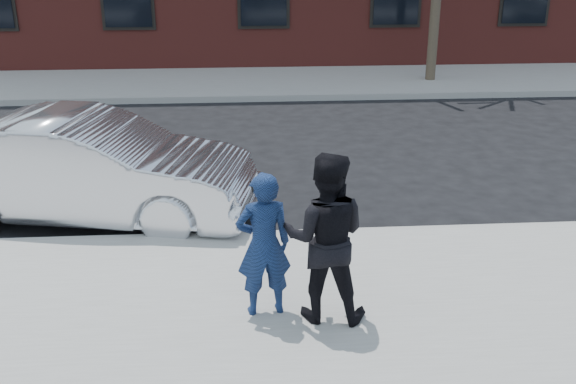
{
  "coord_description": "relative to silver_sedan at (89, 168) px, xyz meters",
  "views": [
    {
      "loc": [
        -0.58,
        -6.69,
        3.98
      ],
      "look_at": [
        -0.09,
        0.4,
        1.18
      ],
      "focal_mm": 42.0,
      "sensor_mm": 36.0,
      "label": 1
    }
  ],
  "objects": [
    {
      "name": "man_peacoat",
      "position": [
        3.01,
        -3.1,
        0.28
      ],
      "size": [
        0.99,
        0.84,
        1.81
      ],
      "rotation": [
        0.0,
        0.0,
        2.96
      ],
      "color": "black",
      "rests_on": "near_sidewalk"
    },
    {
      "name": "man_hoodie",
      "position": [
        2.39,
        -2.98,
        0.17
      ],
      "size": [
        0.63,
        0.51,
        1.58
      ],
      "rotation": [
        0.0,
        0.0,
        3.29
      ],
      "color": "navy",
      "rests_on": "near_sidewalk"
    },
    {
      "name": "silver_sedan",
      "position": [
        0.0,
        0.0,
        0.0
      ],
      "size": [
        4.93,
        2.54,
        1.55
      ],
      "primitive_type": "imported",
      "rotation": [
        0.0,
        0.0,
        1.37
      ],
      "color": "silver",
      "rests_on": "ground"
    },
    {
      "name": "far_curb",
      "position": [
        2.79,
        6.92,
        -0.7
      ],
      "size": [
        50.0,
        0.1,
        0.15
      ],
      "primitive_type": "cube",
      "color": "#999691",
      "rests_on": "ground"
    },
    {
      "name": "near_curb",
      "position": [
        2.79,
        -0.98,
        -0.7
      ],
      "size": [
        50.0,
        0.1,
        0.15
      ],
      "primitive_type": "cube",
      "color": "#999691",
      "rests_on": "ground"
    },
    {
      "name": "far_sidewalk",
      "position": [
        2.79,
        8.72,
        -0.7
      ],
      "size": [
        50.0,
        3.5,
        0.15
      ],
      "primitive_type": "cube",
      "color": "gray",
      "rests_on": "ground"
    },
    {
      "name": "near_sidewalk",
      "position": [
        2.79,
        -2.78,
        -0.7
      ],
      "size": [
        50.0,
        3.5,
        0.15
      ],
      "primitive_type": "cube",
      "color": "gray",
      "rests_on": "ground"
    },
    {
      "name": "ground",
      "position": [
        2.79,
        -2.53,
        -0.77
      ],
      "size": [
        100.0,
        100.0,
        0.0
      ],
      "primitive_type": "plane",
      "color": "black",
      "rests_on": "ground"
    }
  ]
}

